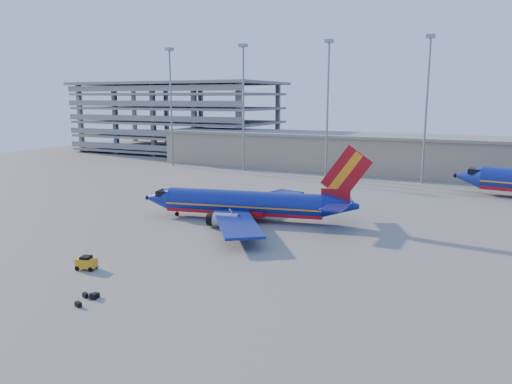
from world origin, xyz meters
TOP-DOWN VIEW (x-y plane):
  - ground at (0.00, 0.00)m, footprint 220.00×220.00m
  - terminal_building at (10.00, 58.00)m, footprint 122.00×16.00m
  - parking_garage at (-62.00, 74.05)m, footprint 62.00×32.00m
  - light_mast_row at (5.00, 46.00)m, footprint 101.60×1.60m
  - aircraft_main at (-2.39, 3.46)m, footprint 31.80×30.29m
  - baggage_tug at (-7.99, -21.65)m, footprint 2.17×1.61m
  - luggage_pile at (-2.24, -27.38)m, footprint 1.58×2.59m

SIDE VIEW (x-z plane):
  - ground at x=0.00m, z-range 0.00..0.00m
  - luggage_pile at x=-2.24m, z-range -0.03..0.46m
  - baggage_tug at x=-7.99m, z-range 0.03..1.43m
  - aircraft_main at x=-2.39m, z-range -3.11..7.76m
  - terminal_building at x=10.00m, z-range 0.07..8.57m
  - parking_garage at x=-62.00m, z-range 1.03..22.43m
  - light_mast_row at x=5.00m, z-range 3.23..31.88m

